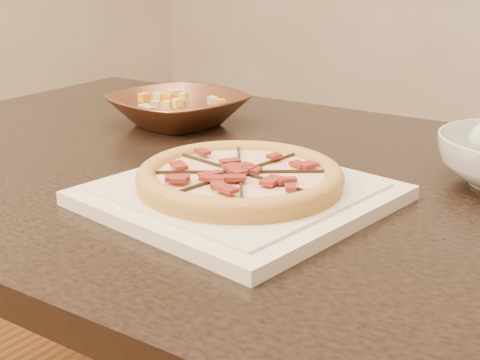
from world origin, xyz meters
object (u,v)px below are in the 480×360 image
Objects in this scene: dining_table at (241,229)px; bronze_bowl at (178,110)px; pizza at (240,177)px; plate at (240,194)px.

bronze_bowl is (-0.24, 0.13, 0.13)m from dining_table.
pizza is 1.13× the size of bronze_bowl.
pizza is at bearing 111.92° from plate.
dining_table is 6.09× the size of bronze_bowl.
pizza reaches higher than dining_table.
dining_table is at bearing -27.96° from bronze_bowl.
dining_table is 0.19m from plate.
dining_table is 0.21m from pizza.
dining_table is 5.40× the size of pizza.
bronze_bowl is at bearing 152.04° from dining_table.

